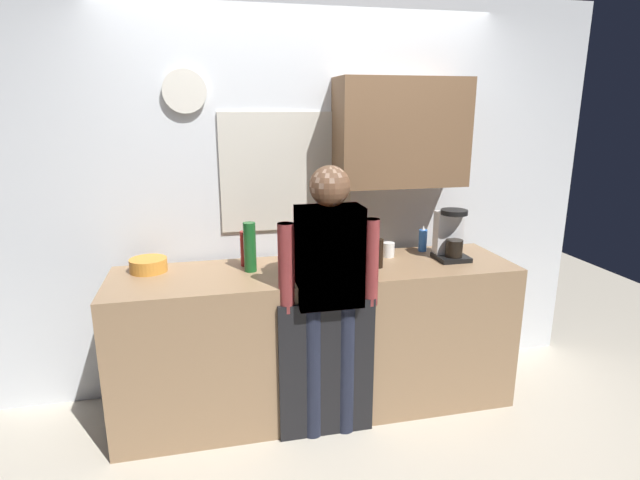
{
  "coord_description": "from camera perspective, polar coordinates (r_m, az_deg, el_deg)",
  "views": [
    {
      "loc": [
        -0.64,
        -2.56,
        1.89
      ],
      "look_at": [
        0.0,
        0.25,
        1.13
      ],
      "focal_mm": 28.21,
      "sensor_mm": 36.0,
      "label": 1
    }
  ],
  "objects": [
    {
      "name": "back_wall_assembly",
      "position": [
        3.38,
        -0.42,
        5.88
      ],
      "size": [
        4.08,
        0.42,
        2.6
      ],
      "color": "silver",
      "rests_on": "ground_plane"
    },
    {
      "name": "kitchen_counter",
      "position": [
        3.26,
        -0.28,
        -11.08
      ],
      "size": [
        2.48,
        0.64,
        0.94
      ],
      "primitive_type": "cube",
      "color": "#937251",
      "rests_on": "ground_plane"
    },
    {
      "name": "bottle_dark_sauce",
      "position": [
        3.1,
        6.67,
        -1.52
      ],
      "size": [
        0.06,
        0.06,
        0.18
      ],
      "primitive_type": "cylinder",
      "color": "black",
      "rests_on": "kitchen_counter"
    },
    {
      "name": "dish_soap",
      "position": [
        3.51,
        11.58,
        0.0
      ],
      "size": [
        0.06,
        0.06,
        0.18
      ],
      "color": "blue",
      "rests_on": "kitchen_counter"
    },
    {
      "name": "mixing_bowl",
      "position": [
        3.19,
        -18.88,
        -2.7
      ],
      "size": [
        0.22,
        0.22,
        0.08
      ],
      "primitive_type": "cylinder",
      "color": "orange",
      "rests_on": "kitchen_counter"
    },
    {
      "name": "cup_white_mug",
      "position": [
        3.35,
        7.76,
        -1.09
      ],
      "size": [
        0.08,
        0.08,
        0.1
      ],
      "primitive_type": "cylinder",
      "color": "white",
      "rests_on": "kitchen_counter"
    },
    {
      "name": "bottle_olive_oil",
      "position": [
        3.0,
        1.68,
        -1.28
      ],
      "size": [
        0.06,
        0.06,
        0.25
      ],
      "primitive_type": "cylinder",
      "color": "olive",
      "rests_on": "kitchen_counter"
    },
    {
      "name": "person_guest",
      "position": [
        2.81,
        1.06,
        -4.86
      ],
      "size": [
        0.57,
        0.22,
        1.6
      ],
      "rotation": [
        0.0,
        0.0,
        3.36
      ],
      "color": "#3F4766",
      "rests_on": "ground_plane"
    },
    {
      "name": "person_at_sink",
      "position": [
        2.81,
        1.06,
        -4.86
      ],
      "size": [
        0.57,
        0.22,
        1.6
      ],
      "rotation": [
        0.0,
        0.0,
        -0.11
      ],
      "color": "brown",
      "rests_on": "ground_plane"
    },
    {
      "name": "coffee_maker",
      "position": [
        3.36,
        14.58,
        0.36
      ],
      "size": [
        0.2,
        0.2,
        0.33
      ],
      "color": "black",
      "rests_on": "kitchen_counter"
    },
    {
      "name": "bottle_green_wine",
      "position": [
        3.02,
        -7.96,
        -0.8
      ],
      "size": [
        0.07,
        0.07,
        0.3
      ],
      "primitive_type": "cylinder",
      "color": "#195923",
      "rests_on": "kitchen_counter"
    },
    {
      "name": "bottle_red_vinegar",
      "position": [
        3.14,
        -8.46,
        -0.97
      ],
      "size": [
        0.06,
        0.06,
        0.22
      ],
      "primitive_type": "cylinder",
      "color": "maroon",
      "rests_on": "kitchen_counter"
    },
    {
      "name": "dishwasher_panel",
      "position": [
        2.99,
        0.82,
        -14.63
      ],
      "size": [
        0.56,
        0.02,
        0.84
      ],
      "primitive_type": "cube",
      "color": "black",
      "rests_on": "ground_plane"
    },
    {
      "name": "ground_plane",
      "position": [
        3.25,
        0.97,
        -20.8
      ],
      "size": [
        8.0,
        8.0,
        0.0
      ],
      "primitive_type": "plane",
      "color": "beige"
    }
  ]
}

